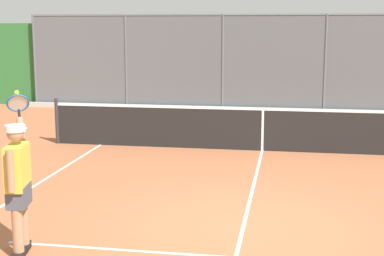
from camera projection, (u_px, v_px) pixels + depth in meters
ground_plane at (243, 227)px, 7.98m from camera, size 60.00×60.00×0.00m
fence_backdrop at (274, 67)px, 18.98m from camera, size 19.24×1.37×3.12m
tennis_net at (263, 129)px, 12.73m from camera, size 9.74×0.09×1.07m
tennis_player at (18, 180)px, 6.86m from camera, size 0.66×1.29×1.90m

